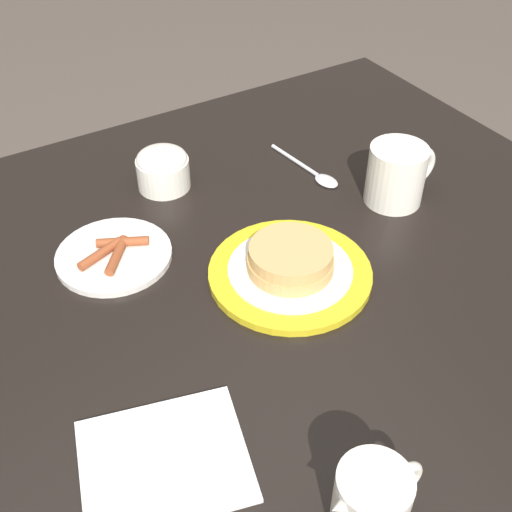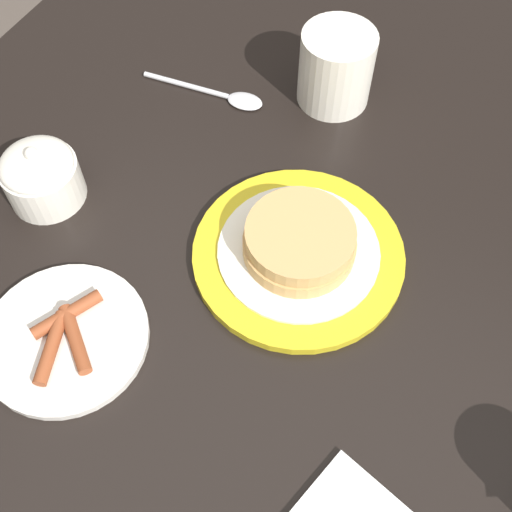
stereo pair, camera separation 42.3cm
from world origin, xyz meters
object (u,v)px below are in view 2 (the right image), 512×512
object	(u,v)px
side_plate_bacon	(65,337)
sugar_bowl	(41,175)
coffee_mug	(337,66)
spoon	(225,96)
pancake_plate	(299,249)

from	to	relation	value
side_plate_bacon	sugar_bowl	distance (m)	0.20
coffee_mug	spoon	distance (m)	0.15
pancake_plate	sugar_bowl	world-z (taller)	sugar_bowl
coffee_mug	sugar_bowl	world-z (taller)	coffee_mug
sugar_bowl	pancake_plate	bearing A→B (deg)	-79.19
side_plate_bacon	coffee_mug	bearing A→B (deg)	-12.38
spoon	pancake_plate	bearing A→B (deg)	-133.17
pancake_plate	sugar_bowl	distance (m)	0.31
side_plate_bacon	sugar_bowl	size ratio (longest dim) A/B	1.93
side_plate_bacon	pancake_plate	bearing A→B (deg)	-39.90
pancake_plate	spoon	xyz separation A→B (m)	(0.18, 0.19, -0.01)
sugar_bowl	coffee_mug	bearing A→B (deg)	-36.84
pancake_plate	spoon	world-z (taller)	pancake_plate
pancake_plate	sugar_bowl	bearing A→B (deg)	100.81
side_plate_bacon	coffee_mug	size ratio (longest dim) A/B	1.33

